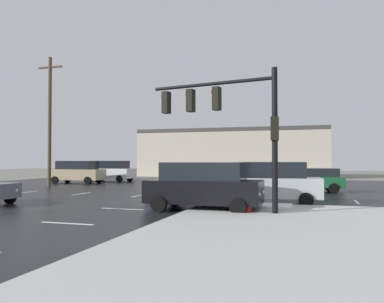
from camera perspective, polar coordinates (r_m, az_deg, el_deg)
ground_plane at (r=22.74m, az=-3.11°, el=-6.65°), size 120.00×120.00×0.00m
road_asphalt at (r=22.74m, az=-3.11°, el=-6.63°), size 44.00×44.00×0.02m
snow_strip_curbside at (r=17.58m, az=7.81°, el=-7.70°), size 4.00×1.60×0.06m
lane_markings at (r=21.05m, az=-1.32°, el=-7.03°), size 36.15×36.15×0.01m
traffic_signal_mast at (r=15.70m, az=5.63°, el=5.49°), size 5.40×1.22×5.54m
fire_hydrant at (r=15.23m, az=8.23°, el=-7.31°), size 0.48×0.26×0.79m
strip_building_background at (r=51.10m, az=6.08°, el=-0.21°), size 23.88×8.00×6.09m
suv_tan at (r=36.62m, az=-16.50°, el=-2.83°), size 4.89×2.30×2.03m
sedan_green at (r=26.81m, az=16.95°, el=-3.95°), size 4.68×2.42×1.58m
sedan_navy at (r=22.08m, az=-1.90°, el=-4.60°), size 2.30×4.64×1.58m
suv_white at (r=39.14m, az=-11.90°, el=-2.75°), size 4.93×2.40×2.03m
suv_black at (r=16.33m, az=1.75°, el=-4.96°), size 4.84×2.18×2.03m
suv_silver at (r=19.19m, az=11.29°, el=-4.38°), size 4.97×2.54×2.03m
utility_pole_far at (r=33.40m, az=-20.16°, el=4.50°), size 2.20×0.28×10.43m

